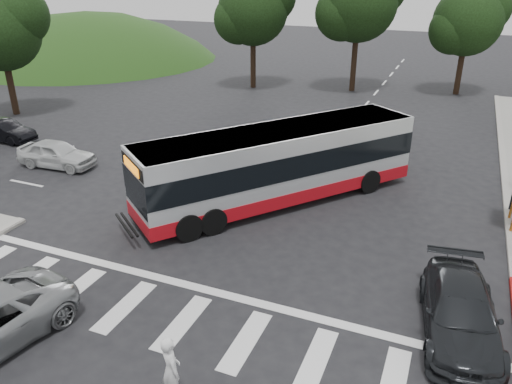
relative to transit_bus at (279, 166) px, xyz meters
The scene contains 13 objects.
ground 4.16m from the transit_bus, 85.71° to the right, with size 140.00×140.00×0.00m, color black.
curb_east 10.30m from the transit_bus, 24.22° to the left, with size 0.30×40.00×0.15m, color #9E9991.
hillside_nw 41.15m from the transit_bus, 140.46° to the left, with size 44.00×44.00×10.00m, color #264416.
crosswalk_ladder 8.97m from the transit_bus, 88.14° to the right, with size 18.00×2.60×0.01m, color silver.
tree_north_a 22.93m from the transit_bus, 94.19° to the left, with size 6.60×6.15×10.17m.
tree_north_b 25.38m from the transit_bus, 75.30° to the left, with size 5.72×5.33×8.43m.
tree_north_c 22.90m from the transit_bus, 115.46° to the left, with size 6.16×5.74×9.30m.
tree_west_a 22.88m from the transit_bus, 163.92° to the left, with size 5.72×5.33×8.43m.
transit_bus is the anchor object (origin of this frame).
pedestrian 11.44m from the transit_bus, 82.43° to the right, with size 0.67×0.44×1.84m, color silver.
dark_sedan 9.89m from the transit_bus, 39.14° to the right, with size 1.98×4.87×1.41m, color black.
west_car_white 11.91m from the transit_bus, behind, with size 1.63×4.05×1.38m, color silver.
west_car_black 17.73m from the transit_bus, behind, with size 1.32×3.80×1.25m, color black.
Camera 1 is at (6.41, -14.86, 9.46)m, focal length 35.00 mm.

